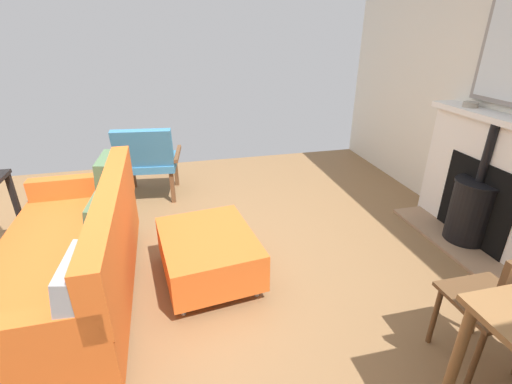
{
  "coord_description": "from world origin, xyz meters",
  "views": [
    {
      "loc": [
        -0.06,
        2.38,
        1.81
      ],
      "look_at": [
        -0.63,
        0.02,
        0.68
      ],
      "focal_mm": 25.41,
      "sensor_mm": 36.0,
      "label": 1
    }
  ],
  "objects": [
    {
      "name": "dining_chair_near_fireplace",
      "position": [
        -1.66,
        1.26,
        0.5
      ],
      "size": [
        0.4,
        0.4,
        0.84
      ],
      "color": "brown",
      "rests_on": "ground"
    },
    {
      "name": "ottoman",
      "position": [
        -0.25,
        0.06,
        0.24
      ],
      "size": [
        0.77,
        0.9,
        0.38
      ],
      "color": "#B2B2B7",
      "rests_on": "ground"
    },
    {
      "name": "mantel_bowl_near",
      "position": [
        -2.67,
        -0.32,
        1.16
      ],
      "size": [
        0.13,
        0.13,
        0.05
      ],
      "color": "#9E9384",
      "rests_on": "fireplace"
    },
    {
      "name": "fireplace",
      "position": [
        -2.66,
        0.08,
        0.51
      ],
      "size": [
        0.53,
        1.47,
        1.14
      ],
      "color": "#9E7A5B",
      "rests_on": "ground"
    },
    {
      "name": "ground_plane",
      "position": [
        0.0,
        0.0,
        -0.0
      ],
      "size": [
        5.71,
        5.27,
        0.01
      ],
      "primitive_type": "cube",
      "color": "olive"
    },
    {
      "name": "armchair_accent",
      "position": [
        0.22,
        -1.53,
        0.48
      ],
      "size": [
        0.74,
        0.67,
        0.85
      ],
      "color": "brown",
      "rests_on": "ground"
    },
    {
      "name": "sofa",
      "position": [
        0.67,
        0.11,
        0.36
      ],
      "size": [
        0.88,
        1.83,
        0.86
      ],
      "color": "#B2B2B7",
      "rests_on": "ground"
    }
  ]
}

